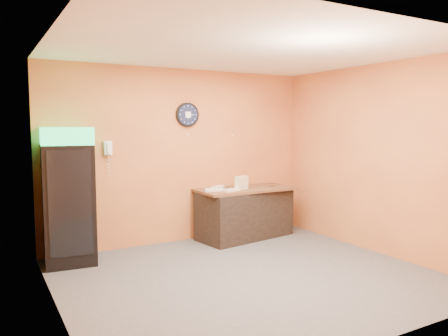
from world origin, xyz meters
TOP-DOWN VIEW (x-y plane):
  - floor at (0.00, 0.00)m, footprint 4.50×4.50m
  - back_wall at (0.00, 2.00)m, footprint 4.50×0.02m
  - left_wall at (-2.25, 0.00)m, footprint 0.02×4.00m
  - right_wall at (2.25, 0.00)m, footprint 0.02×4.00m
  - ceiling at (0.00, 0.00)m, footprint 4.50×4.00m
  - beverage_cooler at (-1.85, 1.61)m, footprint 0.71×0.72m
  - prep_counter at (0.99, 1.64)m, footprint 1.70×0.96m
  - wall_clock at (0.09, 1.97)m, footprint 0.39×0.06m
  - wall_phone at (-1.22, 1.95)m, footprint 0.11×0.10m
  - butcher_paper at (0.99, 1.64)m, footprint 1.67×0.83m
  - sub_roll_stack at (0.85, 1.52)m, footprint 0.27×0.17m
  - wrapped_sandwich_left at (0.37, 1.59)m, footprint 0.31×0.19m
  - wrapped_sandwich_mid at (0.60, 1.43)m, footprint 0.27×0.14m
  - wrapped_sandwich_right at (0.54, 1.79)m, footprint 0.31×0.26m
  - kitchen_tool at (0.89, 1.71)m, footprint 0.07×0.07m

SIDE VIEW (x-z plane):
  - floor at x=0.00m, z-range 0.00..0.00m
  - prep_counter at x=0.99m, z-range 0.00..0.81m
  - butcher_paper at x=0.99m, z-range 0.81..0.85m
  - wrapped_sandwich_mid at x=0.60m, z-range 0.85..0.88m
  - wrapped_sandwich_left at x=0.37m, z-range 0.85..0.89m
  - wrapped_sandwich_right at x=0.54m, z-range 0.85..0.89m
  - kitchen_tool at x=0.89m, z-range 0.85..0.91m
  - beverage_cooler at x=-1.85m, z-range -0.02..1.85m
  - sub_roll_stack at x=0.85m, z-range 0.85..1.07m
  - back_wall at x=0.00m, z-range 0.00..2.80m
  - left_wall at x=-2.25m, z-range 0.00..2.80m
  - right_wall at x=2.25m, z-range 0.00..2.80m
  - wall_phone at x=-1.22m, z-range 1.46..1.66m
  - wall_clock at x=0.09m, z-range 1.87..2.26m
  - ceiling at x=0.00m, z-range 2.79..2.81m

